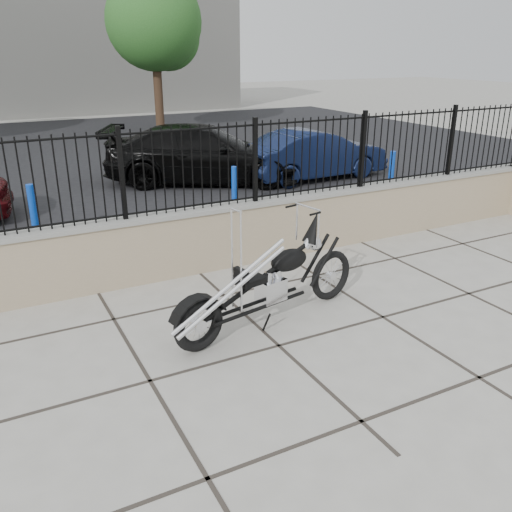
% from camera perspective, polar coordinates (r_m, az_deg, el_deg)
% --- Properties ---
extents(ground_plane, '(90.00, 90.00, 0.00)m').
position_cam_1_polar(ground_plane, '(6.21, 2.41, -9.42)').
color(ground_plane, '#99968E').
rests_on(ground_plane, ground).
extents(parking_lot, '(30.00, 30.00, 0.00)m').
position_cam_1_polar(parking_lot, '(17.61, -18.55, 9.70)').
color(parking_lot, black).
rests_on(parking_lot, ground).
extents(retaining_wall, '(14.00, 0.36, 0.96)m').
position_cam_1_polar(retaining_wall, '(8.07, -6.40, 1.62)').
color(retaining_wall, gray).
rests_on(retaining_wall, ground_plane).
extents(iron_fence, '(14.00, 0.08, 1.20)m').
position_cam_1_polar(iron_fence, '(7.78, -6.72, 9.15)').
color(iron_fence, black).
rests_on(iron_fence, retaining_wall).
extents(background_building, '(22.00, 6.00, 8.00)m').
position_cam_1_polar(background_building, '(31.25, -24.28, 20.93)').
color(background_building, beige).
rests_on(background_building, ground_plane).
extents(chopper_motorcycle, '(2.64, 0.97, 1.56)m').
position_cam_1_polar(chopper_motorcycle, '(6.34, 1.26, -0.86)').
color(chopper_motorcycle, black).
rests_on(chopper_motorcycle, ground_plane).
extents(car_black, '(5.19, 3.93, 1.40)m').
position_cam_1_polar(car_black, '(13.64, -5.49, 10.64)').
color(car_black, black).
rests_on(car_black, parking_lot).
extents(car_blue, '(3.79, 1.41, 1.24)m').
position_cam_1_polar(car_blue, '(14.05, 6.19, 10.58)').
color(car_blue, '#0E1836').
rests_on(car_blue, parking_lot).
extents(bollard_a, '(0.16, 0.16, 1.00)m').
position_cam_1_polar(bollard_a, '(10.05, -22.37, 4.20)').
color(bollard_a, '#0D1ECB').
rests_on(bollard_a, ground_plane).
extents(bollard_b, '(0.14, 0.14, 0.91)m').
position_cam_1_polar(bollard_b, '(11.16, -2.31, 7.10)').
color(bollard_b, '#0B45AD').
rests_on(bollard_b, ground_plane).
extents(bollard_c, '(0.14, 0.14, 1.00)m').
position_cam_1_polar(bollard_c, '(12.70, 14.05, 8.42)').
color(bollard_c, '#0B5AAB').
rests_on(bollard_c, ground_plane).
extents(tree_right, '(3.58, 3.58, 6.04)m').
position_cam_1_polar(tree_right, '(22.32, -10.73, 23.52)').
color(tree_right, '#382619').
rests_on(tree_right, ground_plane).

